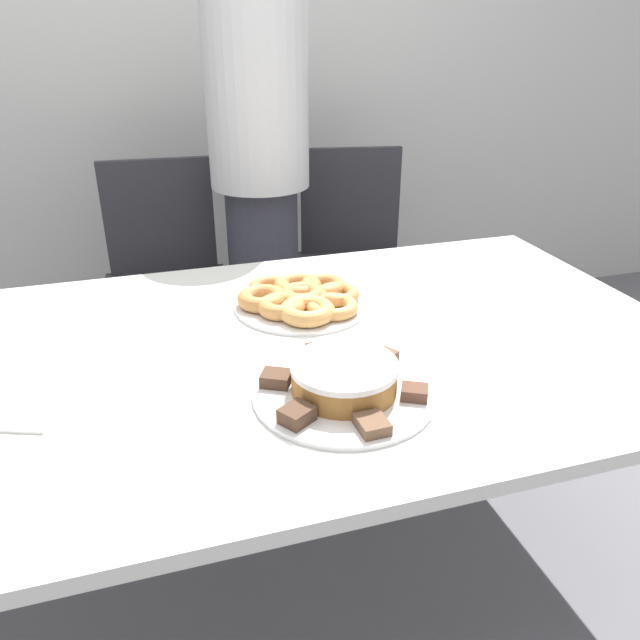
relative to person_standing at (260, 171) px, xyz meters
name	(u,v)px	position (x,y,z in m)	size (l,w,h in m)	color
ground_plane	(299,581)	(-0.14, -0.97, -0.89)	(12.00, 12.00, 0.00)	slate
wall_back	(188,37)	(-0.14, 0.66, 0.41)	(8.00, 0.05, 2.60)	silver
table	(295,372)	(-0.14, -0.97, -0.24)	(1.78, 1.06, 0.72)	silver
person_standing	(260,171)	(0.00, 0.00, 0.00)	(0.34, 0.34, 1.68)	#383842
office_chair_left	(168,298)	(-0.36, 0.03, -0.45)	(0.47, 0.47, 0.92)	black
office_chair_right	(355,276)	(0.37, 0.03, -0.45)	(0.51, 0.51, 0.92)	black
plate_cake	(344,393)	(-0.10, -1.19, -0.16)	(0.35, 0.35, 0.01)	white
plate_donuts	(302,304)	(-0.07, -0.78, -0.16)	(0.33, 0.33, 0.01)	white
frosted_cake	(344,377)	(-0.10, -1.19, -0.13)	(0.20, 0.20, 0.06)	#9E662D
lamington_0	(415,392)	(0.01, -1.26, -0.15)	(0.06, 0.06, 0.02)	brown
lamington_1	(385,358)	(0.01, -1.12, -0.14)	(0.06, 0.06, 0.03)	brown
lamington_2	(321,353)	(-0.11, -1.06, -0.14)	(0.05, 0.06, 0.03)	brown
lamington_3	(276,378)	(-0.22, -1.13, -0.14)	(0.07, 0.07, 0.02)	#513828
lamington_4	(297,415)	(-0.21, -1.26, -0.14)	(0.07, 0.07, 0.03)	#513828
lamington_5	(372,424)	(-0.10, -1.33, -0.15)	(0.05, 0.06, 0.02)	brown
donut_0	(302,295)	(-0.07, -0.78, -0.14)	(0.11, 0.11, 0.04)	#C68447
donut_1	(281,306)	(-0.13, -0.83, -0.14)	(0.11, 0.11, 0.04)	#D18E4C
donut_2	(307,311)	(-0.08, -0.87, -0.14)	(0.13, 0.13, 0.04)	tan
donut_3	(332,307)	(-0.01, -0.86, -0.14)	(0.12, 0.12, 0.03)	tan
donut_4	(337,294)	(0.02, -0.79, -0.14)	(0.11, 0.11, 0.03)	#D18E4C
donut_5	(323,286)	(0.00, -0.73, -0.14)	(0.12, 0.12, 0.04)	#C68447
donut_6	(297,286)	(-0.06, -0.72, -0.14)	(0.12, 0.12, 0.04)	#C68447
donut_7	(269,287)	(-0.13, -0.70, -0.14)	(0.11, 0.11, 0.03)	#C68447
donut_8	(262,298)	(-0.17, -0.77, -0.14)	(0.12, 0.12, 0.04)	#C68447
napkin	(22,416)	(-0.68, -1.09, -0.16)	(0.15, 0.13, 0.01)	white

